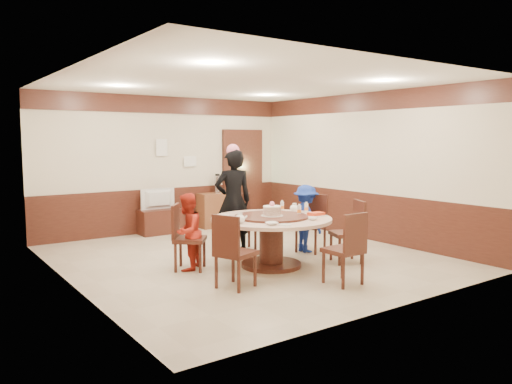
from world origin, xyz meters
TOP-DOWN VIEW (x-y plane):
  - room at (0.01, 0.01)m, footprint 6.00×6.04m
  - banquet_table at (-0.01, -0.68)m, footprint 1.81×1.81m
  - chair_0 at (1.17, -0.26)m, footprint 0.58×0.57m
  - chair_1 at (0.29, 0.56)m, footprint 0.55×0.55m
  - chair_2 at (-1.11, -0.12)m, footprint 0.62×0.62m
  - chair_3 at (-1.05, -1.29)m, footprint 0.57×0.57m
  - chair_4 at (0.22, -1.99)m, footprint 0.45×0.46m
  - chair_5 at (1.13, -1.16)m, footprint 0.58×0.58m
  - person_standing at (0.08, 0.51)m, footprint 0.73×0.58m
  - person_red at (-1.13, -0.13)m, footprint 0.70×0.68m
  - person_blue at (1.08, -0.22)m, footprint 0.49×0.78m
  - birthday_cake at (-0.02, -0.71)m, footprint 0.33×0.33m
  - teapot_left at (-0.68, -0.85)m, footprint 0.17×0.15m
  - teapot_right at (0.63, -0.45)m, footprint 0.17×0.15m
  - bowl_0 at (-0.59, -0.31)m, footprint 0.15×0.15m
  - bowl_1 at (0.34, -1.22)m, footprint 0.14×0.14m
  - bowl_2 at (-0.40, -1.22)m, footprint 0.16×0.16m
  - bowl_3 at (0.68, -0.83)m, footprint 0.12×0.12m
  - saucer_near at (-0.26, -1.33)m, footprint 0.18×0.18m
  - saucer_far at (0.44, -0.18)m, footprint 0.18×0.18m
  - shrimp_platter at (0.61, -1.00)m, footprint 0.30×0.20m
  - bottle_0 at (0.45, -0.78)m, footprint 0.06×0.06m
  - bottle_1 at (0.72, -0.64)m, footprint 0.06×0.06m
  - bottle_2 at (0.51, -0.28)m, footprint 0.06×0.06m
  - tv_stand at (-0.27, 2.75)m, footprint 0.85×0.45m
  - television at (-0.27, 2.75)m, footprint 0.74×0.12m
  - side_cabinet at (1.08, 2.78)m, footprint 0.80×0.40m
  - thermos at (1.12, 2.78)m, footprint 0.15×0.15m
  - notice_left at (-0.10, 2.96)m, footprint 0.25×0.00m
  - notice_right at (0.55, 2.96)m, footprint 0.30×0.00m

SIDE VIEW (x-z plane):
  - tv_stand at x=-0.27m, z-range 0.00..0.50m
  - chair_0 at x=1.17m, z-range -0.18..0.79m
  - chair_1 at x=0.29m, z-range -0.18..0.79m
  - chair_2 at x=-1.11m, z-range -0.18..0.79m
  - chair_3 at x=-1.05m, z-range -0.18..0.79m
  - chair_4 at x=0.22m, z-range -0.18..0.79m
  - chair_5 at x=1.13m, z-range -0.18..0.79m
  - side_cabinet at x=1.08m, z-range 0.00..0.75m
  - banquet_table at x=-0.01m, z-range 0.14..0.92m
  - person_red at x=-1.13m, z-range 0.00..1.14m
  - person_blue at x=1.08m, z-range 0.00..1.15m
  - television at x=-0.27m, z-range 0.50..0.92m
  - saucer_near at x=-0.26m, z-range 0.75..0.76m
  - saucer_far at x=0.44m, z-range 0.75..0.76m
  - bowl_0 at x=-0.59m, z-range 0.75..0.79m
  - bowl_3 at x=0.68m, z-range 0.75..0.79m
  - bowl_2 at x=-0.40m, z-range 0.75..0.79m
  - bowl_1 at x=0.34m, z-range 0.75..0.79m
  - shrimp_platter at x=0.61m, z-range 0.75..0.81m
  - teapot_left at x=-0.68m, z-range 0.75..0.87m
  - teapot_right at x=0.63m, z-range 0.75..0.87m
  - bottle_0 at x=0.45m, z-range 0.75..0.91m
  - bottle_1 at x=0.72m, z-range 0.75..0.91m
  - bottle_2 at x=0.51m, z-range 0.75..0.91m
  - birthday_cake at x=-0.02m, z-range 0.75..0.96m
  - person_standing at x=0.08m, z-range 0.00..1.75m
  - thermos at x=1.12m, z-range 0.75..1.13m
  - room at x=0.01m, z-range -0.34..2.50m
  - notice_right at x=0.55m, z-range 1.34..1.56m
  - notice_left at x=-0.10m, z-range 1.57..1.93m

